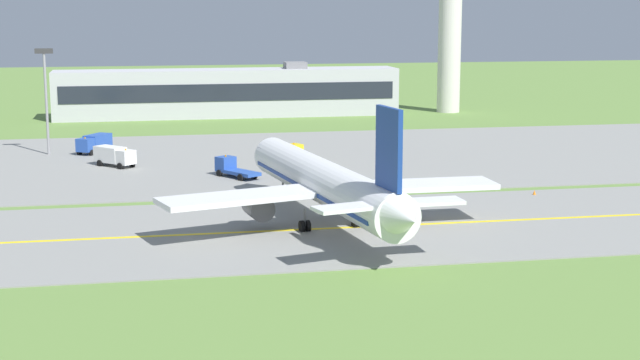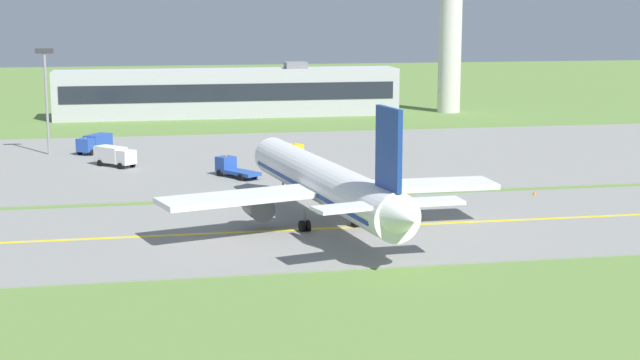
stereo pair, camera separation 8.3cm
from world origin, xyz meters
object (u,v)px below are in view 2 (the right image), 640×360
at_px(apron_light_mast, 46,88).
at_px(airplane_lead, 326,183).
at_px(control_tower, 451,19).
at_px(service_truck_pushback, 95,143).
at_px(service_truck_baggage, 115,155).
at_px(service_truck_fuel, 232,168).
at_px(service_truck_catering, 289,152).

bearing_deg(apron_light_mast, airplane_lead, -59.79).
relative_size(control_tower, apron_light_mast, 2.03).
xyz_separation_m(service_truck_pushback, apron_light_mast, (-6.19, -0.18, 7.79)).
height_order(service_truck_baggage, service_truck_fuel, service_truck_baggage).
height_order(service_truck_catering, apron_light_mast, apron_light_mast).
bearing_deg(service_truck_catering, service_truck_pushback, 155.77).
xyz_separation_m(airplane_lead, service_truck_pushback, (-23.01, 50.32, -2.60)).
distance_m(service_truck_catering, service_truck_pushback, 28.15).
bearing_deg(service_truck_baggage, apron_light_mast, 127.22).
bearing_deg(service_truck_catering, control_tower, 53.01).
bearing_deg(apron_light_mast, control_tower, 30.13).
bearing_deg(service_truck_baggage, service_truck_pushback, 103.64).
distance_m(service_truck_baggage, apron_light_mast, 17.03).
xyz_separation_m(airplane_lead, service_truck_baggage, (-20.04, 38.08, -2.60)).
relative_size(airplane_lead, service_truck_pushback, 6.42).
bearing_deg(control_tower, airplane_lead, -114.90).
relative_size(service_truck_baggage, service_truck_pushback, 0.95).
xyz_separation_m(service_truck_pushback, control_tower, (65.64, 41.50, 16.25)).
bearing_deg(airplane_lead, service_truck_catering, 86.07).
bearing_deg(service_truck_fuel, service_truck_pushback, 127.06).
height_order(service_truck_baggage, control_tower, control_tower).
distance_m(airplane_lead, control_tower, 102.16).
relative_size(service_truck_baggage, control_tower, 0.20).
height_order(service_truck_pushback, control_tower, control_tower).
height_order(service_truck_catering, control_tower, control_tower).
bearing_deg(service_truck_fuel, apron_light_mast, 136.07).
xyz_separation_m(service_truck_fuel, apron_light_mast, (-23.21, 22.36, 8.14)).
height_order(service_truck_fuel, apron_light_mast, apron_light_mast).
height_order(airplane_lead, service_truck_pushback, airplane_lead).
height_order(service_truck_fuel, control_tower, control_tower).
bearing_deg(service_truck_pushback, apron_light_mast, -178.31).
xyz_separation_m(service_truck_baggage, service_truck_catering, (22.70, 0.69, -0.35)).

